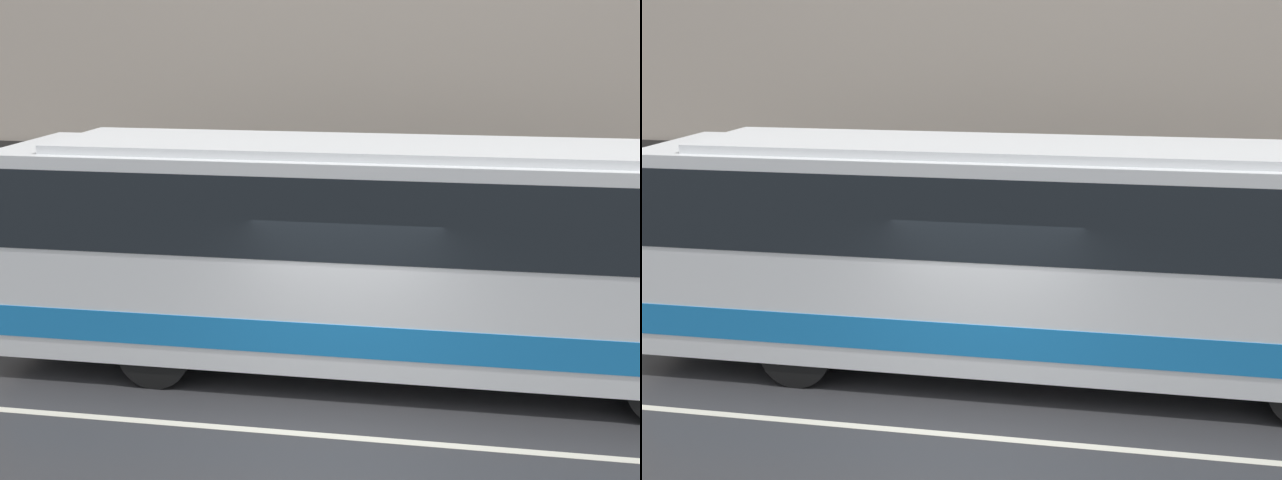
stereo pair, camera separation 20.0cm
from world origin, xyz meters
TOP-DOWN VIEW (x-y plane):
  - ground_plane at (0.00, 0.00)m, footprint 60.00×60.00m
  - sidewalk at (0.00, 5.54)m, footprint 60.00×3.09m
  - building_facade at (0.00, 7.23)m, footprint 60.00×0.35m
  - lane_stripe at (0.00, 0.00)m, footprint 54.00×0.14m
  - transit_bus at (0.31, 2.25)m, footprint 10.85×2.58m
  - pedestrian_waiting at (0.37, 6.36)m, footprint 0.36×0.36m

SIDE VIEW (x-z plane):
  - ground_plane at x=0.00m, z-range 0.00..0.00m
  - lane_stripe at x=0.00m, z-range 0.00..0.01m
  - sidewalk at x=0.00m, z-range 0.00..0.16m
  - pedestrian_waiting at x=0.37m, z-range 0.11..1.90m
  - transit_bus at x=0.31m, z-range 0.21..3.58m
  - building_facade at x=0.00m, z-range -0.18..10.15m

